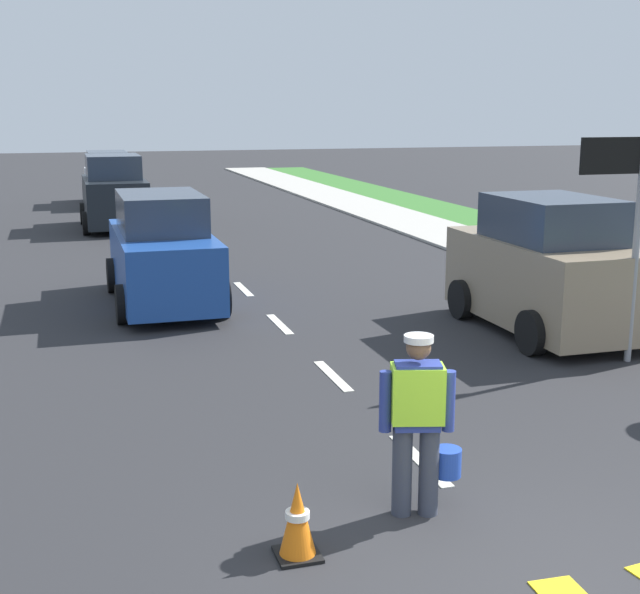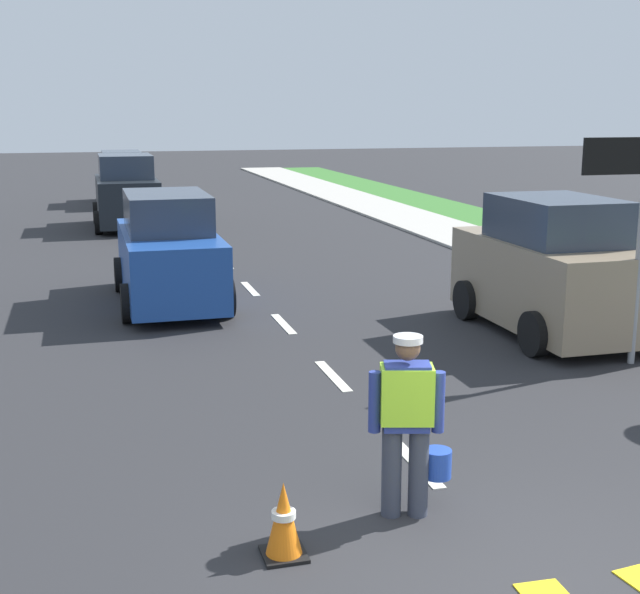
# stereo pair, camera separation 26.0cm
# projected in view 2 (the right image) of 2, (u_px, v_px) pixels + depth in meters

# --- Properties ---
(ground_plane) EXTENTS (96.00, 96.00, 0.00)m
(ground_plane) POSITION_uv_depth(u_px,v_px,m) (192.00, 228.00, 26.18)
(ground_plane) COLOR #28282B
(sidewalk_right) EXTENTS (2.40, 72.00, 0.14)m
(sidewalk_right) POSITION_uv_depth(u_px,v_px,m) (611.00, 286.00, 17.69)
(sidewalk_right) COLOR #B2ADA3
(sidewalk_right) RESTS_ON ground
(lane_center_line) EXTENTS (0.14, 46.40, 0.01)m
(lane_center_line) POSITION_uv_depth(u_px,v_px,m) (177.00, 212.00, 30.13)
(lane_center_line) COLOR silver
(lane_center_line) RESTS_ON ground
(road_worker) EXTENTS (0.77, 0.39, 1.67)m
(road_worker) POSITION_uv_depth(u_px,v_px,m) (409.00, 417.00, 7.58)
(road_worker) COLOR #383D4C
(road_worker) RESTS_ON ground
(lane_direction_sign) EXTENTS (1.16, 0.11, 3.20)m
(lane_direction_sign) POSITION_uv_depth(u_px,v_px,m) (628.00, 196.00, 11.82)
(lane_direction_sign) COLOR gray
(lane_direction_sign) RESTS_ON ground
(traffic_cone_near) EXTENTS (0.36, 0.36, 0.65)m
(traffic_cone_near) POSITION_uv_depth(u_px,v_px,m) (284.00, 520.00, 6.99)
(traffic_cone_near) COLOR black
(traffic_cone_near) RESTS_ON ground
(car_parked_curbside) EXTENTS (2.02, 3.82, 2.21)m
(car_parked_curbside) POSITION_uv_depth(u_px,v_px,m) (551.00, 271.00, 13.84)
(car_parked_curbside) COLOR gray
(car_parked_curbside) RESTS_ON ground
(car_oncoming_second) EXTENTS (2.02, 3.96, 2.20)m
(car_oncoming_second) POSITION_uv_depth(u_px,v_px,m) (127.00, 194.00, 26.14)
(car_oncoming_second) COLOR black
(car_oncoming_second) RESTS_ON ground
(car_oncoming_lead) EXTENTS (1.92, 4.35, 2.05)m
(car_oncoming_lead) POSITION_uv_depth(u_px,v_px,m) (169.00, 253.00, 16.01)
(car_oncoming_lead) COLOR #1E4799
(car_oncoming_lead) RESTS_ON ground
(car_oncoming_third) EXTENTS (1.87, 4.25, 1.98)m
(car_oncoming_third) POSITION_uv_depth(u_px,v_px,m) (123.00, 180.00, 32.67)
(car_oncoming_third) COLOR silver
(car_oncoming_third) RESTS_ON ground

